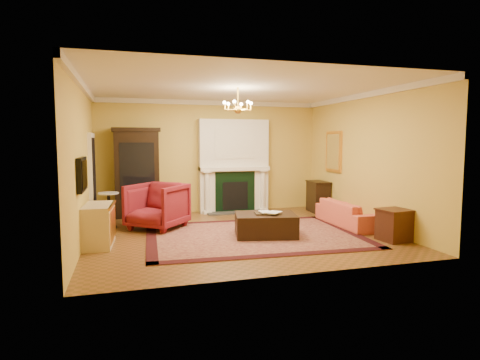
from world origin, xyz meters
name	(u,v)px	position (x,y,z in m)	size (l,w,h in m)	color
floor	(238,234)	(0.00, 0.00, -0.01)	(6.00, 5.50, 0.02)	brown
ceiling	(238,87)	(0.00, 0.00, 3.01)	(6.00, 5.50, 0.02)	silver
wall_back	(211,157)	(0.00, 2.76, 1.50)	(6.00, 0.02, 3.00)	gold
wall_front	(291,171)	(0.00, -2.76, 1.50)	(6.00, 0.02, 3.00)	gold
wall_left	(82,164)	(-3.01, 0.00, 1.50)	(0.02, 5.50, 3.00)	gold
wall_right	(366,160)	(3.01, 0.00, 1.50)	(0.02, 5.50, 3.00)	gold
fireplace	(234,168)	(0.60, 2.57, 1.19)	(1.90, 0.70, 2.50)	silver
crown_molding	(226,96)	(0.00, 0.96, 2.94)	(6.00, 5.50, 0.12)	silver
doorway	(93,180)	(-2.95, 1.70, 1.05)	(0.08, 1.05, 2.10)	silver
tv_panel	(82,174)	(-2.95, -0.60, 1.35)	(0.09, 0.95, 0.58)	black
gilt_mirror	(334,152)	(2.97, 1.40, 1.65)	(0.06, 0.76, 1.05)	gold
chandelier	(238,107)	(0.00, 0.00, 2.61)	(0.63, 0.55, 0.53)	gold
oriental_rug	(253,235)	(0.24, -0.31, 0.01)	(4.26, 3.19, 0.02)	#410D19
china_cabinet	(137,175)	(-1.96, 2.49, 1.08)	(1.08, 0.49, 2.15)	black
wingback_armchair	(157,204)	(-1.58, 0.90, 0.55)	(1.07, 1.00, 1.10)	maroon
pedestal_table	(109,207)	(-2.61, 1.27, 0.46)	(0.44, 0.44, 0.79)	black
commode	(99,225)	(-2.73, -0.26, 0.38)	(0.48, 1.02, 0.76)	tan
coral_sofa	(349,209)	(2.65, 0.05, 0.38)	(1.92, 0.56, 0.75)	#E54F48
end_table	(394,226)	(2.72, -1.45, 0.29)	(0.51, 0.51, 0.59)	#37190F
console_table	(318,197)	(2.78, 1.85, 0.40)	(0.41, 0.73, 0.81)	black
leather_ottoman	(266,225)	(0.46, -0.44, 0.24)	(1.20, 0.87, 0.45)	black
ottoman_tray	(266,213)	(0.45, -0.45, 0.48)	(0.42, 0.33, 0.03)	black
book_a	(260,206)	(0.34, -0.47, 0.63)	(0.22, 0.03, 0.29)	gray
book_b	(269,205)	(0.50, -0.47, 0.65)	(0.24, 0.02, 0.32)	gray
topiary_left	(214,158)	(0.05, 2.53, 1.47)	(0.16, 0.16, 0.44)	tan
topiary_right	(258,158)	(1.28, 2.53, 1.45)	(0.15, 0.15, 0.40)	tan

